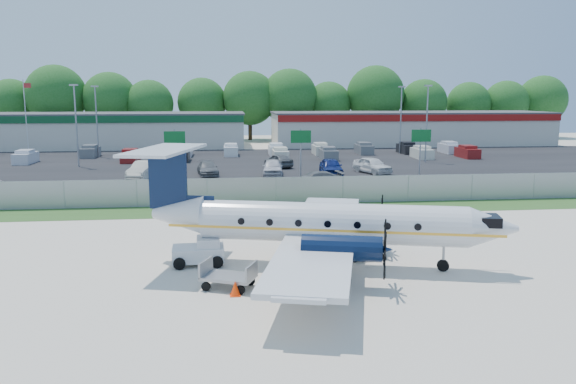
{
  "coord_description": "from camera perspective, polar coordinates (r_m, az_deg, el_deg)",
  "views": [
    {
      "loc": [
        -3.56,
        -26.38,
        7.97
      ],
      "look_at": [
        0.0,
        6.0,
        2.3
      ],
      "focal_mm": 35.0,
      "sensor_mm": 36.0,
      "label": 1
    }
  ],
  "objects": [
    {
      "name": "parked_car_f",
      "position": [
        61.88,
        -12.26,
        2.25
      ],
      "size": [
        2.62,
        4.7,
        1.29
      ],
      "primitive_type": "imported",
      "rotation": [
        0.0,
        0.0,
        3.34
      ],
      "color": "maroon",
      "rests_on": "ground"
    },
    {
      "name": "parking_lot",
      "position": [
        66.95,
        -3.19,
        3.03
      ],
      "size": [
        170.0,
        32.0,
        0.02
      ],
      "primitive_type": "cube",
      "color": "black",
      "rests_on": "ground"
    },
    {
      "name": "access_road",
      "position": [
        46.21,
        -1.76,
        -0.05
      ],
      "size": [
        170.0,
        8.0,
        0.02
      ],
      "primitive_type": "cube",
      "color": "black",
      "rests_on": "ground"
    },
    {
      "name": "cone_starboard_wing",
      "position": [
        36.6,
        -9.12,
        -2.45
      ],
      "size": [
        0.35,
        0.35,
        0.5
      ],
      "color": "#FF3808",
      "rests_on": "ground"
    },
    {
      "name": "light_pole_se",
      "position": [
        78.07,
        11.4,
        7.67
      ],
      "size": [
        0.9,
        0.35,
        9.09
      ],
      "color": "gray",
      "rests_on": "ground"
    },
    {
      "name": "pushback_tug",
      "position": [
        27.1,
        -8.87,
        -5.98
      ],
      "size": [
        2.46,
        1.81,
        1.3
      ],
      "color": "silver",
      "rests_on": "ground"
    },
    {
      "name": "tree_line",
      "position": [
        100.76,
        -4.25,
        5.31
      ],
      "size": [
        112.0,
        6.0,
        14.0
      ],
      "primitive_type": null,
      "color": "#1B5519",
      "rests_on": "ground"
    },
    {
      "name": "sign_right",
      "position": [
        52.5,
        13.34,
        4.85
      ],
      "size": [
        1.8,
        0.26,
        5.0
      ],
      "color": "gray",
      "rests_on": "ground"
    },
    {
      "name": "aircraft",
      "position": [
        26.13,
        3.66,
        -3.12
      ],
      "size": [
        17.84,
        17.44,
        5.44
      ],
      "color": "silver",
      "rests_on": "ground"
    },
    {
      "name": "baggage_cart_near",
      "position": [
        23.71,
        -6.07,
        -8.48
      ],
      "size": [
        2.49,
        2.03,
        1.13
      ],
      "color": "gray",
      "rests_on": "ground"
    },
    {
      "name": "road_car_mid",
      "position": [
        48.49,
        2.68,
        0.4
      ],
      "size": [
        5.14,
        2.62,
        1.43
      ],
      "primitive_type": "imported",
      "rotation": [
        0.0,
        0.0,
        -1.44
      ],
      "color": "#595B5E",
      "rests_on": "ground"
    },
    {
      "name": "baggage_cart_far",
      "position": [
        28.01,
        7.66,
        -5.73
      ],
      "size": [
        2.11,
        1.46,
        1.03
      ],
      "color": "gray",
      "rests_on": "ground"
    },
    {
      "name": "cone_port_wing",
      "position": [
        22.93,
        -5.39,
        -9.74
      ],
      "size": [
        0.43,
        0.43,
        0.61
      ],
      "color": "#FF3808",
      "rests_on": "ground"
    },
    {
      "name": "parked_car_a",
      "position": [
        55.87,
        -14.42,
        1.36
      ],
      "size": [
        2.85,
        5.28,
        1.65
      ],
      "primitive_type": "imported",
      "rotation": [
        0.0,
        0.0,
        -0.23
      ],
      "color": "beige",
      "rests_on": "ground"
    },
    {
      "name": "parked_car_d",
      "position": [
        56.32,
        4.37,
        1.71
      ],
      "size": [
        2.21,
        5.06,
        1.7
      ],
      "primitive_type": "imported",
      "rotation": [
        0.0,
        0.0,
        -0.04
      ],
      "color": "navy",
      "rests_on": "ground"
    },
    {
      "name": "flagpole_east",
      "position": [
        85.89,
        -25.07,
        7.4
      ],
      "size": [
        1.06,
        0.12,
        10.0
      ],
      "color": "silver",
      "rests_on": "ground"
    },
    {
      "name": "far_parking_rows",
      "position": [
        71.91,
        -3.41,
        3.49
      ],
      "size": [
        56.0,
        10.0,
        1.6
      ],
      "primitive_type": null,
      "color": "gray",
      "rests_on": "ground"
    },
    {
      "name": "parked_car_e",
      "position": [
        58.2,
        8.54,
        1.89
      ],
      "size": [
        3.63,
        5.25,
        1.66
      ],
      "primitive_type": "imported",
      "rotation": [
        0.0,
        0.0,
        0.38
      ],
      "color": "silver",
      "rests_on": "ground"
    },
    {
      "name": "parked_car_b",
      "position": [
        56.85,
        -8.14,
        1.71
      ],
      "size": [
        2.47,
        4.85,
        1.35
      ],
      "primitive_type": "imported",
      "rotation": [
        0.0,
        0.0,
        0.13
      ],
      "color": "#595B5E",
      "rests_on": "ground"
    },
    {
      "name": "parked_car_g",
      "position": [
        62.45,
        -0.97,
        2.54
      ],
      "size": [
        3.31,
        4.81,
        1.52
      ],
      "primitive_type": "imported",
      "rotation": [
        0.0,
        0.0,
        3.52
      ],
      "color": "#595B5E",
      "rests_on": "ground"
    },
    {
      "name": "light_pole_ne",
      "position": [
        68.61,
        13.93,
        7.3
      ],
      "size": [
        0.9,
        0.35,
        9.09
      ],
      "color": "gray",
      "rests_on": "ground"
    },
    {
      "name": "building_west",
      "position": [
        90.85,
        -19.37,
        5.95
      ],
      "size": [
        46.4,
        12.4,
        5.24
      ],
      "color": "beige",
      "rests_on": "ground"
    },
    {
      "name": "sign_left",
      "position": [
        49.68,
        -11.42,
        4.65
      ],
      "size": [
        1.8,
        0.26,
        5.0
      ],
      "color": "gray",
      "rests_on": "ground"
    },
    {
      "name": "sign_mid",
      "position": [
        49.91,
        1.31,
        4.86
      ],
      "size": [
        1.8,
        0.26,
        5.0
      ],
      "color": "gray",
      "rests_on": "ground"
    },
    {
      "name": "light_pole_nw",
      "position": [
        66.5,
        -20.74,
        6.88
      ],
      "size": [
        0.9,
        0.35,
        9.09
      ],
      "color": "gray",
      "rests_on": "ground"
    },
    {
      "name": "grass_verge",
      "position": [
        39.36,
        -0.96,
        -1.8
      ],
      "size": [
        170.0,
        4.0,
        0.02
      ],
      "primitive_type": "cube",
      "color": "#2D561E",
      "rests_on": "ground"
    },
    {
      "name": "perimeter_fence",
      "position": [
        41.13,
        -1.22,
        0.12
      ],
      "size": [
        120.0,
        0.06,
        1.99
      ],
      "color": "gray",
      "rests_on": "ground"
    },
    {
      "name": "light_pole_sw",
      "position": [
        76.22,
        -18.88,
        7.29
      ],
      "size": [
        0.9,
        0.35,
        9.09
      ],
      "color": "gray",
      "rests_on": "ground"
    },
    {
      "name": "ground",
      "position": [
        27.78,
        1.36,
        -6.8
      ],
      "size": [
        170.0,
        170.0,
        0.0
      ],
      "primitive_type": "plane",
      "color": "beige",
      "rests_on": "ground"
    },
    {
      "name": "building_east",
      "position": [
        93.32,
        12.28,
        6.37
      ],
      "size": [
        44.4,
        12.4,
        5.24
      ],
      "color": "beige",
      "rests_on": "ground"
    },
    {
      "name": "parked_car_c",
      "position": [
        55.99,
        -1.57,
        1.69
      ],
      "size": [
        2.32,
        4.94,
        1.64
      ],
      "primitive_type": "imported",
      "rotation": [
        0.0,
        0.0,
        -0.08
      ],
      "color": "silver",
      "rests_on": "ground"
    }
  ]
}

